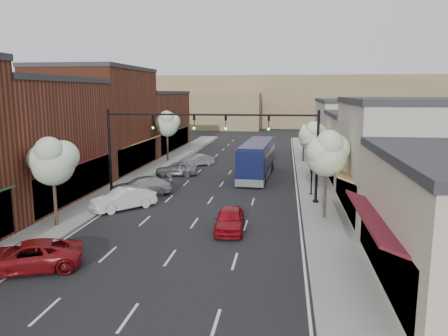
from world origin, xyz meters
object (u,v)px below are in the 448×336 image
at_px(coach_bus, 257,159).
at_px(lamp_post_far, 304,137).
at_px(signal_mast_left, 139,140).
at_px(tree_right_far, 313,135).
at_px(parked_car_b, 123,199).
at_px(tree_left_near, 53,160).
at_px(tree_left_far, 167,123).
at_px(parked_car_d, 176,169).
at_px(lamp_post_near, 312,159).
at_px(tree_right_near, 328,153).
at_px(parked_car_a, 27,256).
at_px(signal_mast_right, 285,142).
at_px(parked_car_c, 141,186).
at_px(parked_car_e, 197,160).
at_px(red_hatchback, 230,219).

bearing_deg(coach_bus, lamp_post_far, 67.29).
bearing_deg(signal_mast_left, tree_right_far, 40.54).
height_order(signal_mast_left, tree_right_far, signal_mast_left).
bearing_deg(parked_car_b, tree_left_near, -77.88).
relative_size(tree_left_far, parked_car_d, 1.47).
bearing_deg(lamp_post_near, parked_car_d, 151.70).
bearing_deg(tree_right_near, signal_mast_left, 163.81).
height_order(lamp_post_near, parked_car_a, lamp_post_near).
distance_m(tree_left_near, coach_bus, 21.34).
bearing_deg(parked_car_d, signal_mast_left, -12.17).
height_order(parked_car_a, parked_car_d, parked_car_d).
bearing_deg(parked_car_b, parked_car_a, -51.47).
xyz_separation_m(signal_mast_right, parked_car_c, (-11.52, 1.06, -3.89)).
xyz_separation_m(parked_car_d, parked_car_e, (0.87, 6.09, -0.07)).
bearing_deg(parked_car_d, parked_car_c, -14.47).
relative_size(lamp_post_near, coach_bus, 0.39).
xyz_separation_m(signal_mast_left, parked_car_b, (-0.07, -3.44, -3.86)).
distance_m(parked_car_d, parked_car_e, 6.15).
relative_size(coach_bus, parked_car_d, 2.76).
bearing_deg(tree_left_far, tree_right_near, -52.96).
relative_size(signal_mast_left, parked_car_a, 1.65).
bearing_deg(parked_car_a, signal_mast_right, 117.96).
bearing_deg(tree_left_near, parked_car_c, 75.51).
distance_m(signal_mast_left, tree_left_near, 8.48).
bearing_deg(signal_mast_right, red_hatchback, -113.78).
height_order(red_hatchback, parked_car_a, red_hatchback).
relative_size(red_hatchback, parked_car_e, 1.09).
distance_m(red_hatchback, parked_car_c, 11.75).
relative_size(lamp_post_near, lamp_post_far, 1.00).
xyz_separation_m(lamp_post_far, parked_car_c, (-13.70, -18.95, -2.28)).
height_order(tree_right_near, tree_left_near, tree_right_near).
distance_m(tree_right_far, red_hatchback, 20.32).
bearing_deg(parked_car_a, signal_mast_left, 154.95).
bearing_deg(tree_left_near, parked_car_e, 80.24).
xyz_separation_m(tree_right_near, coach_bus, (-5.40, 14.01, -2.63)).
relative_size(tree_right_far, lamp_post_near, 1.22).
bearing_deg(tree_left_near, parked_car_b, 60.95).
bearing_deg(lamp_post_far, parked_car_c, -125.87).
xyz_separation_m(coach_bus, red_hatchback, (-0.51, -17.17, -1.10)).
height_order(signal_mast_right, parked_car_d, signal_mast_right).
xyz_separation_m(signal_mast_left, parked_car_e, (1.42, 15.52, -3.98)).
relative_size(tree_left_far, parked_car_b, 1.32).
distance_m(red_hatchback, parked_car_d, 18.26).
bearing_deg(tree_left_far, parked_car_a, -86.37).
distance_m(tree_right_far, parked_car_c, 18.23).
distance_m(coach_bus, parked_car_c, 12.59).
xyz_separation_m(tree_right_far, lamp_post_far, (-0.55, 8.06, -0.99)).
distance_m(red_hatchback, parked_car_b, 8.97).
bearing_deg(parked_car_e, parked_car_c, -47.75).
xyz_separation_m(lamp_post_far, parked_car_e, (-12.00, -4.48, -2.37)).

